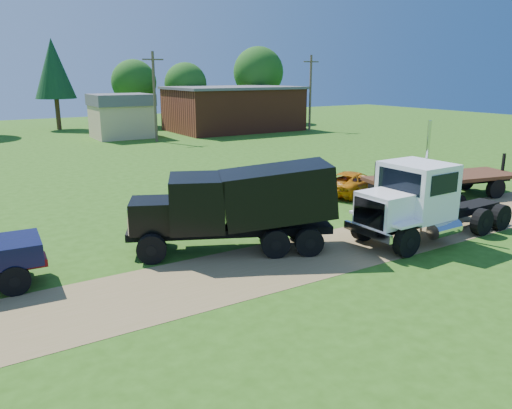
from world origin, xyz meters
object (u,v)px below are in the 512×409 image
black_dump_truck (240,203)px  orange_pickup (353,183)px  white_semi_tractor (418,202)px  spectator_a (434,198)px  flatbed_trailer (442,181)px

black_dump_truck → orange_pickup: size_ratio=1.69×
white_semi_tractor → orange_pickup: (3.57, 7.73, -1.02)m
white_semi_tractor → black_dump_truck: bearing=156.1°
spectator_a → flatbed_trailer: bearing=0.7°
white_semi_tractor → flatbed_trailer: size_ratio=0.88×
black_dump_truck → spectator_a: 10.46m
white_semi_tractor → black_dump_truck: (-6.91, 2.90, 0.24)m
flatbed_trailer → spectator_a: bearing=-134.4°
black_dump_truck → spectator_a: (10.36, -1.03, -0.95)m
white_semi_tractor → orange_pickup: bearing=64.2°
black_dump_truck → orange_pickup: 11.60m
spectator_a → white_semi_tractor: bearing=175.5°
black_dump_truck → flatbed_trailer: black_dump_truck is taller
white_semi_tractor → spectator_a: (3.46, 1.87, -0.71)m
black_dump_truck → white_semi_tractor: bearing=1.7°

